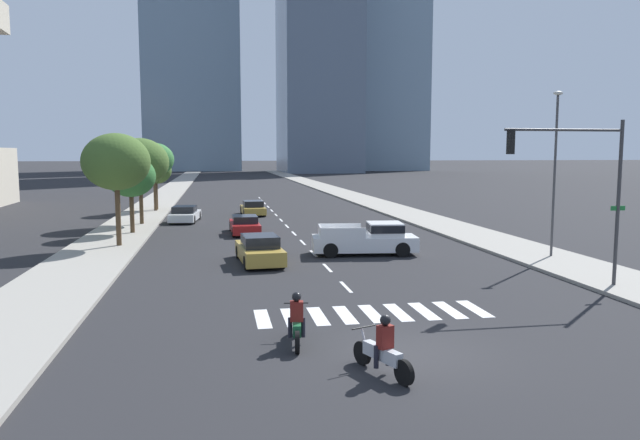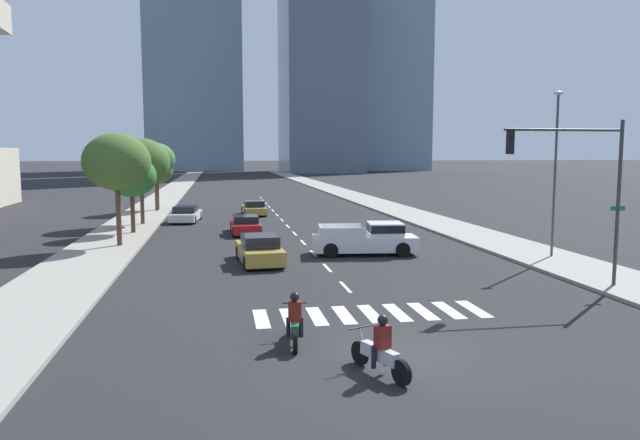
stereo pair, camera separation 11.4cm
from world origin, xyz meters
TOP-DOWN VIEW (x-y plane):
  - ground_plane at (0.00, 0.00)m, footprint 800.00×800.00m
  - sidewalk_east at (11.18, 30.00)m, footprint 4.00×260.00m
  - sidewalk_west at (-11.18, 30.00)m, footprint 4.00×260.00m
  - crosswalk_near at (-0.00, 3.93)m, footprint 7.65×2.23m
  - lane_divider_center at (0.00, 31.93)m, footprint 0.14×50.00m
  - motorcycle_lead at (-2.86, 1.23)m, footprint 0.70×2.16m
  - motorcycle_trailing at (-1.15, -1.40)m, footprint 1.09×2.08m
  - pickup_truck at (2.83, 15.17)m, footprint 5.58×2.57m
  - sedan_gold_0 at (-1.95, 36.20)m, footprint 2.03×4.30m
  - sedan_gold_1 at (-2.99, 13.65)m, footprint 2.18×4.68m
  - sedan_white_2 at (-7.41, 32.07)m, footprint 2.34×4.76m
  - sedan_red_3 at (-3.20, 24.43)m, footprint 1.91×4.55m
  - traffic_signal_near at (8.55, 5.91)m, footprint 5.09×0.28m
  - street_lamp_east at (11.48, 12.37)m, footprint 0.50×0.24m
  - street_tree_nearest at (-10.38, 19.62)m, footprint 3.68×3.68m
  - street_tree_second at (-10.38, 25.09)m, footprint 3.14×3.14m
  - street_tree_third at (-10.38, 30.01)m, footprint 4.12×4.12m
  - street_tree_fourth at (-10.38, 40.19)m, footprint 3.46×3.46m
  - street_tree_fifth at (-10.38, 41.15)m, footprint 2.85×2.85m
  - office_tower_right_skyline at (47.21, 167.04)m, footprint 21.56×22.53m

SIDE VIEW (x-z plane):
  - ground_plane at x=0.00m, z-range 0.00..0.00m
  - lane_divider_center at x=0.00m, z-range 0.00..0.01m
  - crosswalk_near at x=0.00m, z-range 0.00..0.01m
  - sidewalk_east at x=11.18m, z-range 0.00..0.15m
  - sidewalk_west at x=-11.18m, z-range 0.00..0.15m
  - sedan_red_3 at x=-3.20m, z-range -0.04..1.17m
  - sedan_white_2 at x=-7.41m, z-range -0.04..1.18m
  - sedan_gold_0 at x=-1.95m, z-range -0.05..1.19m
  - motorcycle_trailing at x=-1.15m, z-range -0.16..1.33m
  - motorcycle_lead at x=-2.86m, z-range -0.16..1.33m
  - sedan_gold_1 at x=-2.99m, z-range -0.06..1.32m
  - pickup_truck at x=2.83m, z-range -0.02..1.65m
  - street_tree_fifth at x=-10.38m, z-range 1.30..6.05m
  - street_tree_second at x=-10.38m, z-range 1.28..6.25m
  - traffic_signal_near at x=8.55m, z-range 1.34..7.71m
  - street_tree_third at x=-10.38m, z-range 1.49..7.68m
  - street_tree_fourth at x=-10.38m, z-range 1.67..7.70m
  - street_tree_nearest at x=-10.38m, z-range 1.67..7.88m
  - street_lamp_east at x=11.48m, z-range 0.76..8.87m
  - office_tower_right_skyline at x=47.21m, z-range -3.68..80.29m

